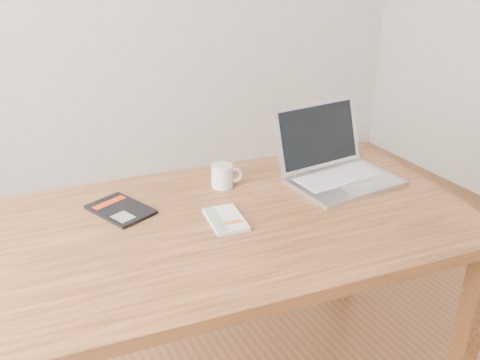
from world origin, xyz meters
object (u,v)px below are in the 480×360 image
white_guidebook (226,220)px  coffee_mug (223,175)px  black_guidebook (120,210)px  laptop (335,165)px  desk (235,242)px

white_guidebook → coffee_mug: coffee_mug is taller
black_guidebook → laptop: size_ratio=0.64×
black_guidebook → white_guidebook: bearing=-59.9°
white_guidebook → laptop: (0.50, 0.11, 0.05)m
laptop → white_guidebook: bearing=-171.0°
desk → white_guidebook: white_guidebook is taller
desk → black_guidebook: (-0.31, 0.22, 0.10)m
coffee_mug → black_guidebook: bearing=-159.0°
desk → black_guidebook: black_guidebook is taller
white_guidebook → laptop: bearing=20.2°
black_guidebook → desk: bearing=-56.0°
white_guidebook → laptop: laptop is taller
white_guidebook → black_guidebook: size_ratio=0.75×
laptop → coffee_mug: (-0.40, 0.13, -0.01)m
white_guidebook → coffee_mug: size_ratio=1.69×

